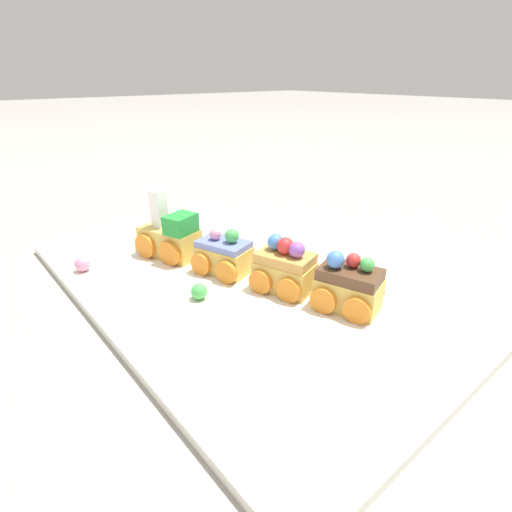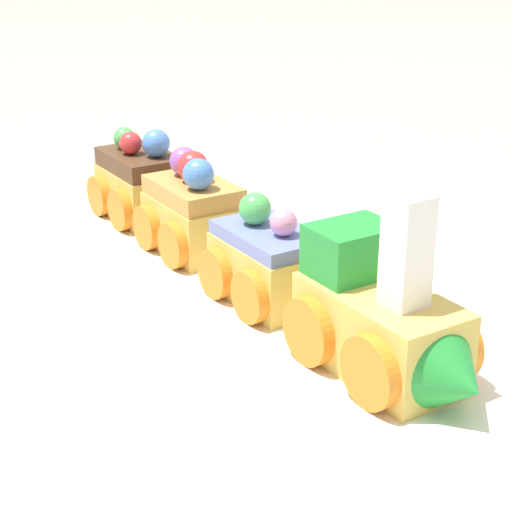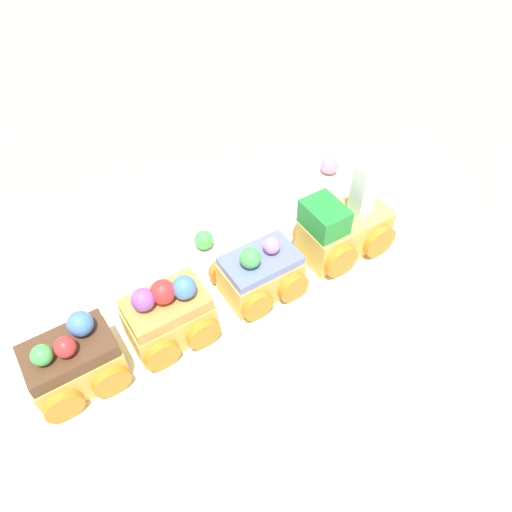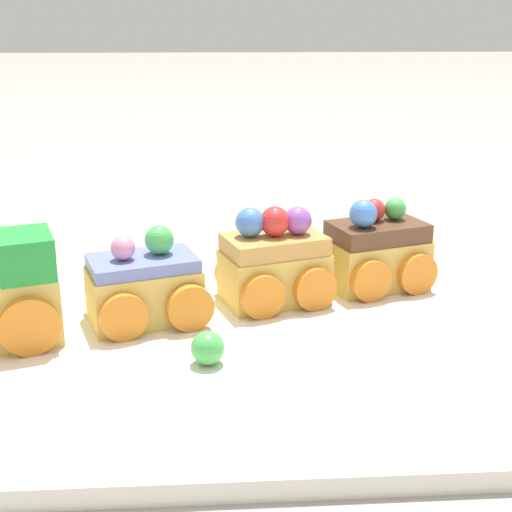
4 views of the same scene
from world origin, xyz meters
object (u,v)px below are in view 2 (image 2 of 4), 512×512
object	(u,v)px
cake_train_locomotive	(387,324)
gumball_green	(352,248)
cake_car_caramel	(194,213)
cake_car_blueberry	(269,264)
cake_car_chocolate	(141,183)

from	to	relation	value
cake_train_locomotive	gumball_green	size ratio (longest dim) A/B	5.99
cake_train_locomotive	gumball_green	xyz separation A→B (m)	(-0.15, 0.04, -0.02)
cake_train_locomotive	cake_car_caramel	world-z (taller)	cake_train_locomotive
cake_train_locomotive	cake_car_blueberry	distance (m)	0.11
cake_car_blueberry	gumball_green	distance (m)	0.08
cake_train_locomotive	cake_car_blueberry	size ratio (longest dim) A/B	1.41
cake_car_blueberry	cake_car_chocolate	size ratio (longest dim) A/B	1.00
cake_train_locomotive	gumball_green	bearing A→B (deg)	148.06
cake_car_blueberry	cake_car_caramel	world-z (taller)	cake_car_caramel
gumball_green	cake_car_chocolate	bearing A→B (deg)	-135.91
cake_car_blueberry	cake_car_chocolate	bearing A→B (deg)	179.97
cake_car_chocolate	gumball_green	distance (m)	0.18
cake_car_caramel	gumball_green	world-z (taller)	cake_car_caramel
cake_car_blueberry	cake_car_caramel	xyz separation A→B (m)	(-0.09, -0.03, 0.00)
cake_car_caramel	gumball_green	distance (m)	0.11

